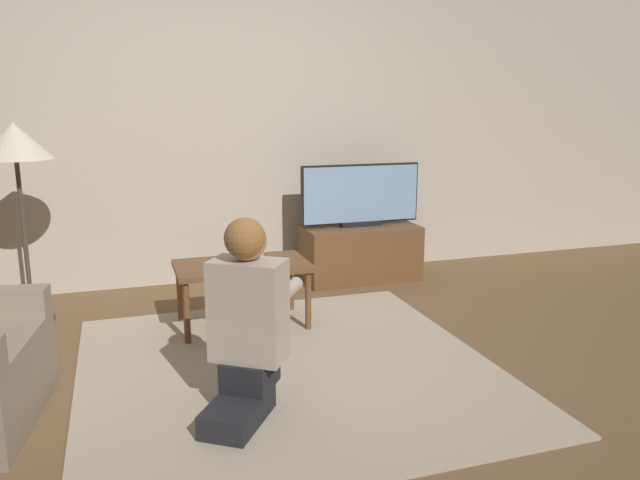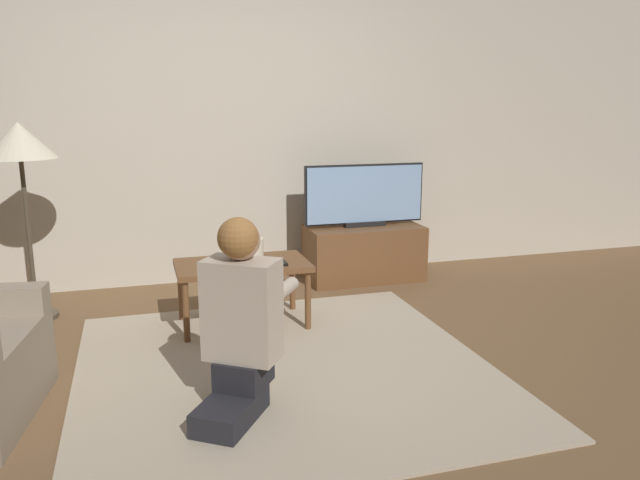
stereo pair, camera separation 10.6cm
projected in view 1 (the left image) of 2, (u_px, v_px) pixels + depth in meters
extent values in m
plane|color=brown|center=(288.00, 370.00, 3.44)|extent=(10.00, 10.00, 0.00)
cube|color=beige|center=(222.00, 121.00, 4.95)|extent=(10.00, 0.06, 2.60)
cube|color=#BCAD93|center=(288.00, 369.00, 3.44)|extent=(2.22, 2.26, 0.02)
cube|color=brown|center=(360.00, 253.00, 5.16)|extent=(0.94, 0.46, 0.45)
cube|color=black|center=(360.00, 224.00, 5.11)|extent=(0.34, 0.08, 0.04)
cube|color=black|center=(360.00, 194.00, 5.06)|extent=(1.01, 0.03, 0.48)
cube|color=#8CB2E0|center=(361.00, 194.00, 5.06)|extent=(0.98, 0.04, 0.45)
cube|color=brown|center=(242.00, 266.00, 4.01)|extent=(0.85, 0.49, 0.04)
cylinder|color=brown|center=(187.00, 314.00, 3.75)|extent=(0.04, 0.04, 0.40)
cylinder|color=brown|center=(308.00, 302.00, 3.98)|extent=(0.04, 0.04, 0.40)
cylinder|color=brown|center=(180.00, 295.00, 4.13)|extent=(0.04, 0.04, 0.40)
cylinder|color=brown|center=(291.00, 284.00, 4.36)|extent=(0.04, 0.04, 0.40)
cylinder|color=#4C4233|center=(33.00, 318.00, 4.21)|extent=(0.28, 0.28, 0.03)
cylinder|color=#4C4233|center=(23.00, 225.00, 4.07)|extent=(0.03, 0.03, 1.26)
cone|color=#EFE5C6|center=(14.00, 141.00, 3.95)|extent=(0.47, 0.47, 0.23)
cube|color=#232328|center=(238.00, 411.00, 2.84)|extent=(0.41, 0.46, 0.11)
cube|color=#232328|center=(250.00, 372.00, 2.95)|extent=(0.32, 0.32, 0.14)
cube|color=#C1B29E|center=(248.00, 310.00, 2.89)|extent=(0.39, 0.36, 0.48)
sphere|color=tan|center=(247.00, 240.00, 2.82)|extent=(0.19, 0.19, 0.19)
sphere|color=#9E6B38|center=(245.00, 238.00, 2.79)|extent=(0.19, 0.19, 0.19)
cube|color=black|center=(276.00, 283.00, 3.23)|extent=(0.13, 0.11, 0.04)
cylinder|color=#C1B29E|center=(287.00, 292.00, 3.09)|extent=(0.23, 0.29, 0.07)
cylinder|color=#C1B29E|center=(249.00, 288.00, 3.14)|extent=(0.23, 0.29, 0.07)
cylinder|color=#4C3823|center=(250.00, 260.00, 3.95)|extent=(0.10, 0.10, 0.06)
cylinder|color=#EFE5C6|center=(249.00, 247.00, 3.94)|extent=(0.18, 0.18, 0.11)
cube|color=black|center=(282.00, 262.00, 3.99)|extent=(0.04, 0.15, 0.02)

